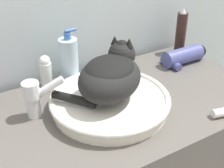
% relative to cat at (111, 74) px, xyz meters
% --- Properties ---
extents(sink_basin, '(0.40, 0.40, 0.05)m').
position_rel_cat_xyz_m(sink_basin, '(-0.01, -0.01, -0.10)').
color(sink_basin, white).
rests_on(sink_basin, vanity_counter).
extents(cat, '(0.33, 0.30, 0.17)m').
position_rel_cat_xyz_m(cat, '(0.00, 0.00, 0.00)').
color(cat, black).
rests_on(cat, sink_basin).
extents(faucet, '(0.13, 0.08, 0.14)m').
position_rel_cat_xyz_m(faucet, '(-0.23, 0.08, -0.05)').
color(faucet, silver).
rests_on(faucet, vanity_counter).
extents(soap_pump_bottle, '(0.07, 0.07, 0.21)m').
position_rel_cat_xyz_m(soap_pump_bottle, '(-0.05, 0.22, -0.04)').
color(soap_pump_bottle, silver).
rests_on(soap_pump_bottle, vanity_counter).
extents(deodorant_stick, '(0.04, 0.04, 0.13)m').
position_rel_cat_xyz_m(deodorant_stick, '(-0.14, 0.22, -0.06)').
color(deodorant_stick, silver).
rests_on(deodorant_stick, vanity_counter).
extents(hairspray_can_black, '(0.05, 0.05, 0.21)m').
position_rel_cat_xyz_m(hairspray_can_black, '(0.50, 0.22, -0.03)').
color(hairspray_can_black, '#331E19').
rests_on(hairspray_can_black, vanity_counter).
extents(hair_dryer, '(0.20, 0.11, 0.07)m').
position_rel_cat_xyz_m(hair_dryer, '(0.43, 0.13, -0.10)').
color(hair_dryer, '#474C8C').
rests_on(hair_dryer, vanity_counter).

